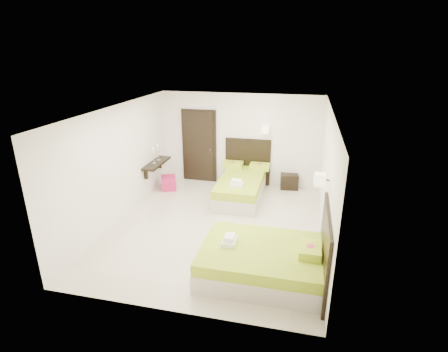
% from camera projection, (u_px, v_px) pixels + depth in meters
% --- Properties ---
extents(floor, '(5.50, 5.50, 0.00)m').
position_uv_depth(floor, '(217.00, 226.00, 7.81)').
color(floor, beige).
rests_on(floor, ground).
extents(bed_single, '(1.30, 2.16, 1.79)m').
position_uv_depth(bed_single, '(242.00, 185.00, 9.26)').
color(bed_single, beige).
rests_on(bed_single, ground).
extents(bed_double, '(2.10, 1.78, 1.73)m').
position_uv_depth(bed_double, '(266.00, 260.00, 6.03)').
color(bed_double, beige).
rests_on(bed_double, ground).
extents(nightstand, '(0.53, 0.49, 0.43)m').
position_uv_depth(nightstand, '(289.00, 181.00, 9.86)').
color(nightstand, black).
rests_on(nightstand, ground).
extents(ottoman, '(0.52, 0.52, 0.39)m').
position_uv_depth(ottoman, '(169.00, 183.00, 9.77)').
color(ottoman, '#A61647').
rests_on(ottoman, ground).
extents(door, '(1.02, 0.15, 2.14)m').
position_uv_depth(door, '(199.00, 146.00, 10.16)').
color(door, black).
rests_on(door, ground).
extents(console_shelf, '(0.35, 1.20, 0.78)m').
position_uv_depth(console_shelf, '(156.00, 163.00, 9.43)').
color(console_shelf, black).
rests_on(console_shelf, ground).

